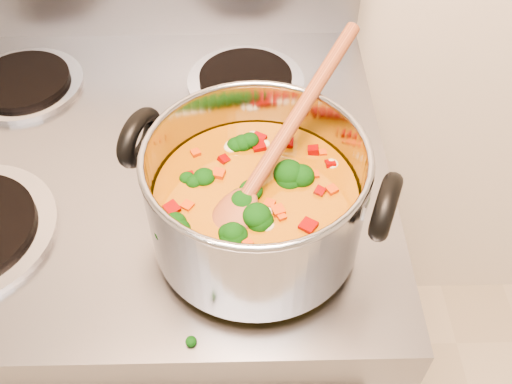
# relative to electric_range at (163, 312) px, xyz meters

# --- Properties ---
(electric_range) EXTENTS (0.73, 0.66, 1.08)m
(electric_range) POSITION_rel_electric_range_xyz_m (0.00, 0.00, 0.00)
(electric_range) COLOR gray
(electric_range) RESTS_ON ground
(stockpot) EXTENTS (0.30, 0.24, 0.15)m
(stockpot) POSITION_rel_electric_range_xyz_m (0.18, -0.16, 0.53)
(stockpot) COLOR #9999A0
(stockpot) RESTS_ON electric_range
(wooden_spoon) EXTENTS (0.19, 0.26, 0.13)m
(wooden_spoon) POSITION_rel_electric_range_xyz_m (0.19, -0.15, 0.57)
(wooden_spoon) COLOR brown
(wooden_spoon) RESTS_ON stockpot
(cooktop_crumbs) EXTENTS (0.26, 0.11, 0.01)m
(cooktop_crumbs) POSITION_rel_electric_range_xyz_m (0.08, -0.09, 0.46)
(cooktop_crumbs) COLOR black
(cooktop_crumbs) RESTS_ON electric_range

